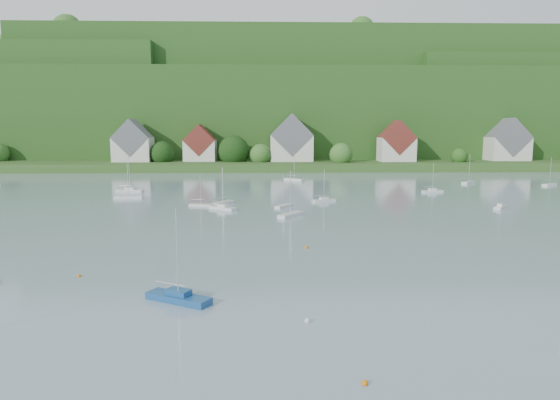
% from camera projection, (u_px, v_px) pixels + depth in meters
% --- Properties ---
extents(far_shore_strip, '(600.00, 60.00, 3.00)m').
position_uv_depth(far_shore_strip, '(278.00, 163.00, 203.57)').
color(far_shore_strip, '#304E1D').
rests_on(far_shore_strip, ground).
extents(forested_ridge, '(620.00, 181.22, 69.89)m').
position_uv_depth(forested_ridge, '(275.00, 115.00, 268.40)').
color(forested_ridge, '#164516').
rests_on(forested_ridge, ground).
extents(village_building_0, '(14.00, 10.40, 16.00)m').
position_uv_depth(village_building_0, '(133.00, 144.00, 187.99)').
color(village_building_0, beige).
rests_on(village_building_0, far_shore_strip).
extents(village_building_1, '(12.00, 9.36, 14.00)m').
position_uv_depth(village_building_1, '(200.00, 146.00, 190.80)').
color(village_building_1, beige).
rests_on(village_building_1, far_shore_strip).
extents(village_building_2, '(16.00, 11.44, 18.00)m').
position_uv_depth(village_building_2, '(291.00, 142.00, 190.59)').
color(village_building_2, beige).
rests_on(village_building_2, far_shore_strip).
extents(village_building_3, '(13.00, 10.40, 15.50)m').
position_uv_depth(village_building_3, '(396.00, 144.00, 189.88)').
color(village_building_3, beige).
rests_on(village_building_3, far_shore_strip).
extents(village_building_4, '(15.00, 10.40, 16.50)m').
position_uv_depth(village_building_4, '(508.00, 143.00, 195.10)').
color(village_building_4, beige).
rests_on(village_building_4, far_shore_strip).
extents(near_sailboat_1, '(6.28, 4.56, 8.40)m').
position_uv_depth(near_sailboat_1, '(178.00, 297.00, 44.30)').
color(near_sailboat_1, navy).
rests_on(near_sailboat_1, ground).
extents(mooring_buoy_0, '(0.41, 0.41, 0.41)m').
position_uv_depth(mooring_buoy_0, '(365.00, 385.00, 29.93)').
color(mooring_buoy_0, orange).
rests_on(mooring_buoy_0, ground).
extents(mooring_buoy_1, '(0.45, 0.45, 0.45)m').
position_uv_depth(mooring_buoy_1, '(307.00, 322.00, 39.61)').
color(mooring_buoy_1, silver).
rests_on(mooring_buoy_1, ground).
extents(mooring_buoy_3, '(0.46, 0.46, 0.46)m').
position_uv_depth(mooring_buoy_3, '(306.00, 248.00, 64.17)').
color(mooring_buoy_3, orange).
rests_on(mooring_buoy_3, ground).
extents(mooring_buoy_5, '(0.38, 0.38, 0.38)m').
position_uv_depth(mooring_buoy_5, '(79.00, 277.00, 51.78)').
color(mooring_buoy_5, orange).
rests_on(mooring_buoy_5, ground).
extents(far_sailboat_cluster, '(185.80, 71.28, 8.71)m').
position_uv_depth(far_sailboat_cluster, '(346.00, 190.00, 121.35)').
color(far_sailboat_cluster, silver).
rests_on(far_sailboat_cluster, ground).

